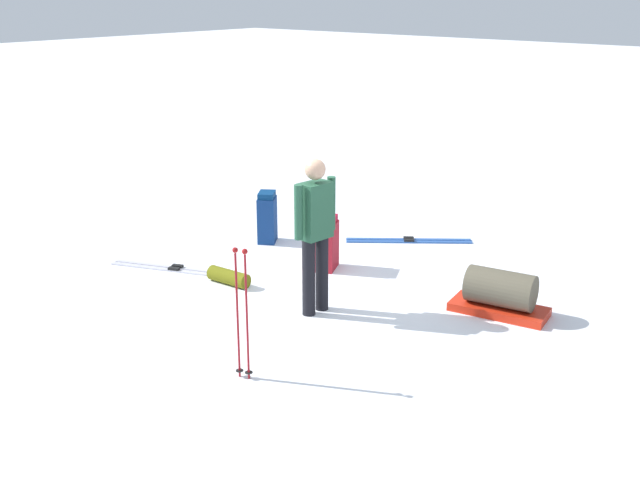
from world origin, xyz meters
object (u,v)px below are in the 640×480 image
object	(u,v)px
backpack_large_dark	(325,243)
sleeping_mat_rolled	(229,277)
gear_sled	(500,294)
ski_pair_near	(409,241)
ski_pair_far	(176,269)
skier_standing	(315,228)
ski_poles_planted_near	(242,307)
backpack_bright	(267,217)

from	to	relation	value
backpack_large_dark	sleeping_mat_rolled	bearing A→B (deg)	64.73
gear_sled	sleeping_mat_rolled	size ratio (longest dim) A/B	1.99
ski_pair_near	backpack_large_dark	bearing A→B (deg)	81.48
ski_pair_far	sleeping_mat_rolled	xyz separation A→B (m)	(-0.85, -0.10, 0.08)
skier_standing	ski_poles_planted_near	bearing A→B (deg)	106.23
backpack_large_dark	gear_sled	bearing A→B (deg)	-176.67
backpack_bright	backpack_large_dark	bearing A→B (deg)	166.55
gear_sled	sleeping_mat_rolled	xyz separation A→B (m)	(2.87, 1.28, -0.13)
ski_pair_far	backpack_large_dark	xyz separation A→B (m)	(-1.39, -1.24, 0.32)
ski_pair_near	backpack_bright	world-z (taller)	backpack_bright
ski_pair_far	backpack_bright	bearing A→B (deg)	-94.30
skier_standing	backpack_bright	bearing A→B (deg)	-34.56
skier_standing	ski_poles_planted_near	world-z (taller)	skier_standing
ski_pair_near	ski_poles_planted_near	xyz separation A→B (m)	(-0.99, 4.21, 0.68)
ski_pair_near	skier_standing	bearing A→B (deg)	101.44
gear_sled	sleeping_mat_rolled	bearing A→B (deg)	24.04
skier_standing	ski_poles_planted_near	xyz separation A→B (m)	(-0.45, 1.54, -0.26)
ski_pair_far	gear_sled	distance (m)	3.98
skier_standing	ski_pair_near	world-z (taller)	skier_standing
ski_pair_near	ski_pair_far	size ratio (longest dim) A/B	0.87
ski_pair_near	sleeping_mat_rolled	xyz separation A→B (m)	(0.77, 2.70, 0.08)
backpack_large_dark	skier_standing	bearing A→B (deg)	124.92
skier_standing	ski_pair_far	xyz separation A→B (m)	(2.17, 0.14, -0.94)
ski_pair_far	gear_sled	world-z (taller)	gear_sled
backpack_bright	gear_sled	xyz separation A→B (m)	(-3.61, 0.17, -0.12)
skier_standing	backpack_large_dark	size ratio (longest dim) A/B	2.52
skier_standing	ski_pair_far	bearing A→B (deg)	3.60
ski_pair_near	sleeping_mat_rolled	world-z (taller)	sleeping_mat_rolled
backpack_large_dark	backpack_bright	xyz separation A→B (m)	(1.28, -0.31, 0.02)
ski_pair_far	gear_sled	size ratio (longest dim) A/B	1.54
sleeping_mat_rolled	gear_sled	bearing A→B (deg)	-155.96
backpack_large_dark	sleeping_mat_rolled	size ratio (longest dim) A/B	1.23
ski_pair_near	backpack_bright	xyz separation A→B (m)	(1.51, 1.25, 0.34)
skier_standing	sleeping_mat_rolled	world-z (taller)	skier_standing
skier_standing	sleeping_mat_rolled	xyz separation A→B (m)	(1.31, 0.04, -0.86)
backpack_large_dark	ski_poles_planted_near	xyz separation A→B (m)	(-1.22, 2.65, 0.36)
ski_pair_near	ski_poles_planted_near	world-z (taller)	ski_poles_planted_near
backpack_large_dark	gear_sled	distance (m)	2.34
backpack_bright	gear_sled	world-z (taller)	backpack_bright
ski_pair_far	ski_poles_planted_near	world-z (taller)	ski_poles_planted_near
ski_pair_far	sleeping_mat_rolled	bearing A→B (deg)	-173.54
backpack_large_dark	sleeping_mat_rolled	xyz separation A→B (m)	(0.54, 1.15, -0.24)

